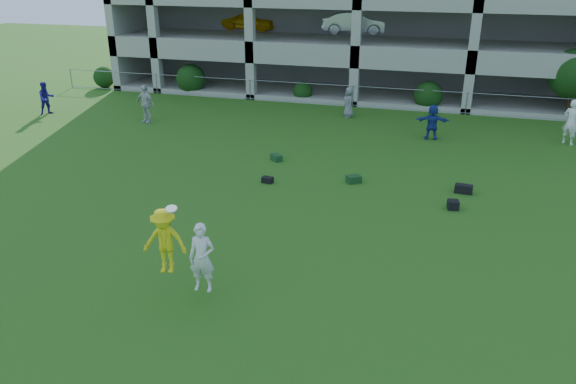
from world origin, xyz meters
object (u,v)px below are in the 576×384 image
(bystander_d, at_px, (432,122))
(bystander_c, at_px, (349,102))
(crate_d, at_px, (453,205))
(frisbee_contest, at_px, (175,246))
(bystander_e, at_px, (571,122))
(bystander_a, at_px, (46,98))
(bystander_b, at_px, (145,104))

(bystander_d, bearing_deg, bystander_c, -36.68)
(crate_d, bearing_deg, bystander_d, 98.07)
(frisbee_contest, bearing_deg, bystander_e, 54.69)
(bystander_a, distance_m, crate_d, 21.79)
(bystander_c, height_order, crate_d, bystander_c)
(bystander_a, bearing_deg, bystander_b, -55.27)
(bystander_a, bearing_deg, bystander_c, -41.06)
(bystander_c, distance_m, bystander_d, 5.14)
(bystander_b, distance_m, frisbee_contest, 16.16)
(bystander_a, distance_m, bystander_b, 5.82)
(bystander_e, relative_size, crate_d, 5.70)
(bystander_d, relative_size, bystander_e, 0.80)
(bystander_d, distance_m, crate_d, 7.82)
(crate_d, bearing_deg, bystander_e, 61.23)
(bystander_b, bearing_deg, crate_d, -9.95)
(bystander_a, xyz_separation_m, crate_d, (20.73, -6.69, -0.69))
(bystander_a, relative_size, crate_d, 4.82)
(bystander_d, xyz_separation_m, bystander_e, (5.85, 0.94, 0.20))
(bystander_a, xyz_separation_m, bystander_c, (15.32, 3.82, -0.07))
(bystander_b, xyz_separation_m, frisbee_contest, (8.55, -13.71, 0.36))
(bystander_c, height_order, bystander_d, bystander_d)
(bystander_c, xyz_separation_m, crate_d, (5.42, -10.50, -0.62))
(bystander_d, bearing_deg, frisbee_contest, 66.48)
(bystander_d, height_order, bystander_e, bystander_e)
(bystander_b, bearing_deg, frisbee_contest, -43.94)
(crate_d, bearing_deg, bystander_a, 162.12)
(bystander_b, bearing_deg, bystander_a, -166.08)
(bystander_a, distance_m, bystander_e, 25.56)
(bystander_b, relative_size, crate_d, 5.42)
(bystander_d, xyz_separation_m, crate_d, (1.09, -7.72, -0.64))
(bystander_c, bearing_deg, bystander_e, 49.86)
(bystander_e, bearing_deg, crate_d, 96.37)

